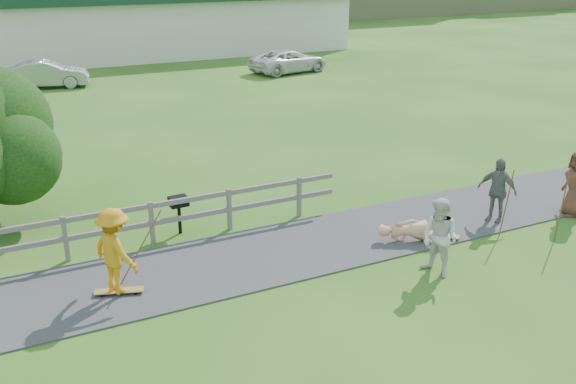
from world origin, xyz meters
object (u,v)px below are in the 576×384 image
at_px(skater_rider, 116,255).
at_px(car_white, 289,61).
at_px(car_silver, 46,74).
at_px(skater_fallen, 412,231).
at_px(spectator_b, 497,190).
at_px(bbq, 179,215).
at_px(spectator_a, 440,238).
at_px(spectator_c, 576,184).

bearing_deg(skater_rider, car_white, -60.21).
distance_m(skater_rider, car_silver, 23.74).
distance_m(skater_fallen, car_white, 24.11).
relative_size(spectator_b, car_white, 0.36).
bearing_deg(bbq, car_silver, 88.38).
bearing_deg(car_white, bbq, 135.44).
xyz_separation_m(skater_rider, car_silver, (1.61, 23.69, -0.21)).
bearing_deg(skater_fallen, skater_rider, 113.36).
distance_m(spectator_a, spectator_b, 3.69).
height_order(skater_fallen, spectator_c, spectator_c).
height_order(skater_rider, skater_fallen, skater_rider).
bearing_deg(spectator_c, spectator_a, -56.44).
relative_size(spectator_a, spectator_c, 0.99).
xyz_separation_m(spectator_a, spectator_c, (5.47, 1.11, 0.01)).
distance_m(spectator_c, car_white, 23.42).
relative_size(spectator_b, car_silver, 0.41).
xyz_separation_m(skater_fallen, spectator_b, (2.75, 0.11, 0.56)).
bearing_deg(car_silver, spectator_b, -149.01).
distance_m(car_silver, bbq, 21.23).
xyz_separation_m(spectator_b, bbq, (-7.64, 2.97, -0.38)).
xyz_separation_m(spectator_b, spectator_c, (2.20, -0.60, 0.02)).
bearing_deg(car_white, skater_fallen, 149.30).
bearing_deg(spectator_a, spectator_c, 87.17).
xyz_separation_m(skater_rider, car_white, (15.07, 22.10, -0.24)).
xyz_separation_m(skater_fallen, car_silver, (-5.37, 24.30, 0.39)).
height_order(spectator_a, spectator_c, spectator_c).
bearing_deg(car_silver, spectator_c, -144.97).
xyz_separation_m(spectator_b, car_silver, (-8.12, 24.20, -0.17)).
bearing_deg(car_white, spectator_a, 149.40).
distance_m(skater_rider, spectator_a, 6.83).
bearing_deg(spectator_b, bbq, -138.24).
height_order(car_white, bbq, car_white).
height_order(skater_fallen, bbq, bbq).
xyz_separation_m(car_silver, bbq, (0.48, -21.22, -0.21)).
bearing_deg(spectator_c, skater_fallen, -73.60).
xyz_separation_m(skater_rider, bbq, (2.09, 2.46, -0.42)).
bearing_deg(skater_rider, car_silver, -29.83).
height_order(skater_fallen, spectator_b, spectator_b).
bearing_deg(skater_rider, spectator_a, -134.88).
relative_size(spectator_a, car_white, 0.37).
xyz_separation_m(spectator_a, car_silver, (-4.85, 25.90, -0.18)).
bearing_deg(car_silver, skater_fallen, -155.10).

